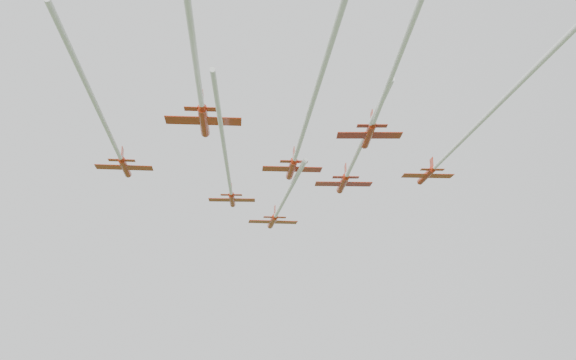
# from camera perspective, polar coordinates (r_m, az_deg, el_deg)

# --- Properties ---
(jet_lead) EXTENTS (15.81, 47.80, 2.85)m
(jet_lead) POSITION_cam_1_polar(r_m,az_deg,el_deg) (116.65, -0.88, -2.76)
(jet_lead) COLOR #B82710
(jet_row2_left) EXTENTS (13.63, 57.31, 2.36)m
(jet_row2_left) POSITION_cam_1_polar(r_m,az_deg,el_deg) (94.94, -5.31, 0.33)
(jet_row2_left) COLOR #B82710
(jet_row2_right) EXTENTS (12.32, 50.04, 2.88)m
(jet_row2_right) POSITION_cam_1_polar(r_m,az_deg,el_deg) (99.82, 5.60, 1.18)
(jet_row2_right) COLOR #B82710
(jet_row3_left) EXTENTS (15.69, 50.63, 2.43)m
(jet_row3_left) POSITION_cam_1_polar(r_m,az_deg,el_deg) (83.68, -15.35, 3.44)
(jet_row3_left) COLOR #B82710
(jet_row3_mid) EXTENTS (14.50, 52.88, 2.55)m
(jet_row3_mid) POSITION_cam_1_polar(r_m,az_deg,el_deg) (79.77, 1.11, 3.50)
(jet_row3_mid) COLOR #B82710
(jet_row3_right) EXTENTS (15.17, 63.97, 2.33)m
(jet_row3_right) POSITION_cam_1_polar(r_m,az_deg,el_deg) (84.31, 15.43, 3.64)
(jet_row3_right) COLOR #B82710
(jet_row4_left) EXTENTS (17.44, 65.06, 2.81)m
(jet_row4_left) POSITION_cam_1_polar(r_m,az_deg,el_deg) (64.70, -8.21, 10.38)
(jet_row4_left) COLOR #B82710
(jet_row4_right) EXTENTS (9.66, 44.34, 2.54)m
(jet_row4_right) POSITION_cam_1_polar(r_m,az_deg,el_deg) (76.47, 8.04, 6.19)
(jet_row4_right) COLOR #B82710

